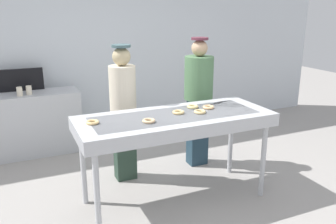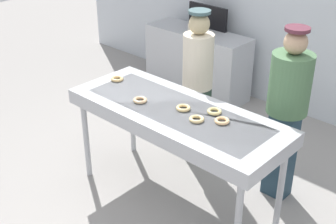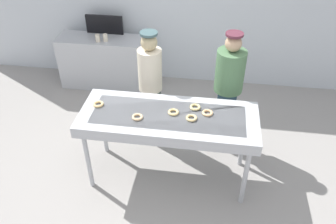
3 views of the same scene
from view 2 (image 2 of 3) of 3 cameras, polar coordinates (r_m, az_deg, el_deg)
name	(u,v)px [view 2 (image 2 of 3)]	position (r m, az deg, el deg)	size (l,w,h in m)	color
ground_plane	(175,198)	(4.49, 0.91, -10.60)	(16.00, 16.00, 0.00)	#9E9993
fryer_conveyor	(176,117)	(4.00, 1.01, -0.60)	(2.03, 0.79, 0.97)	#B7BABF
plain_donut_0	(222,121)	(3.77, 6.72, -1.10)	(0.12, 0.12, 0.03)	#F9C586
plain_donut_1	(117,79)	(4.54, -6.35, 4.13)	(0.12, 0.12, 0.03)	#F6CB82
plain_donut_2	(140,100)	(4.09, -3.49, 1.49)	(0.12, 0.12, 0.03)	#EEC38F
plain_donut_3	(183,108)	(3.95, 1.91, 0.51)	(0.12, 0.12, 0.03)	#F0CD85
plain_donut_4	(197,119)	(3.78, 3.58, -0.89)	(0.12, 0.12, 0.03)	#EECD88
plain_donut_5	(214,111)	(3.91, 5.79, 0.08)	(0.12, 0.12, 0.03)	#E7D288
worker_baker	(197,81)	(4.68, 3.68, 3.91)	(0.31, 0.31, 1.63)	#263C2F
worker_assistant	(287,105)	(4.17, 14.61, 0.91)	(0.36, 0.36, 1.67)	#203847
prep_counter	(197,62)	(6.39, 3.62, 6.21)	(1.50, 0.50, 0.88)	#B7BABF
paper_cup_0	(199,30)	(6.10, 3.88, 10.16)	(0.07, 0.07, 0.12)	beige
paper_cup_1	(190,29)	(6.15, 2.81, 10.33)	(0.07, 0.07, 0.12)	beige
menu_display	(208,17)	(6.34, 4.96, 11.73)	(0.63, 0.04, 0.31)	black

